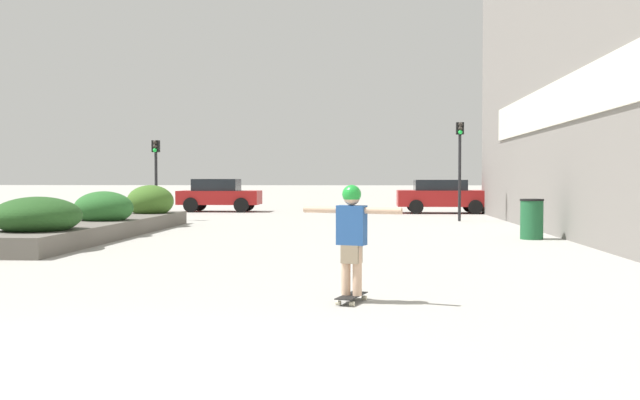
{
  "coord_description": "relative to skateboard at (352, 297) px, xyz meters",
  "views": [
    {
      "loc": [
        2.26,
        -5.33,
        1.63
      ],
      "look_at": [
        0.87,
        15.5,
        0.98
      ],
      "focal_mm": 40.0,
      "sensor_mm": 36.0,
      "label": 1
    }
  ],
  "objects": [
    {
      "name": "building_wall_right",
      "position": [
        5.71,
        7.68,
        4.89
      ],
      "size": [
        0.67,
        31.94,
        9.94
      ],
      "color": "gray",
      "rests_on": "ground_plane"
    },
    {
      "name": "planter_box",
      "position": [
        -7.15,
        9.88,
        0.43
      ],
      "size": [
        1.96,
        11.49,
        1.39
      ],
      "color": "#605B54",
      "rests_on": "ground_plane"
    },
    {
      "name": "trash_bin",
      "position": [
        4.55,
        9.92,
        0.47
      ],
      "size": [
        0.62,
        0.62,
        1.07
      ],
      "color": "#1E5B33",
      "rests_on": "ground_plane"
    },
    {
      "name": "skateboarder",
      "position": [
        0.0,
        0.0,
        0.9
      ],
      "size": [
        1.3,
        0.51,
        1.44
      ],
      "rotation": [
        0.0,
        0.0,
        -0.32
      ],
      "color": "tan",
      "rests_on": "skateboard"
    },
    {
      "name": "car_center_left",
      "position": [
        3.66,
        23.79,
        0.74
      ],
      "size": [
        4.24,
        2.01,
        1.54
      ],
      "rotation": [
        0.0,
        0.0,
        -1.57
      ],
      "color": "maroon",
      "rests_on": "ground_plane"
    },
    {
      "name": "ground_plane",
      "position": [
        -2.06,
        -3.92,
        -0.07
      ],
      "size": [
        300.0,
        300.0,
        0.0
      ],
      "primitive_type": "plane",
      "color": "#A3A099"
    },
    {
      "name": "traffic_light_left",
      "position": [
        -7.86,
        17.43,
        2.04
      ],
      "size": [
        0.28,
        0.3,
        3.06
      ],
      "color": "black",
      "rests_on": "ground_plane"
    },
    {
      "name": "car_leftmost",
      "position": [
        -6.94,
        24.61,
        0.76
      ],
      "size": [
        3.87,
        1.93,
        1.57
      ],
      "rotation": [
        0.0,
        0.0,
        -1.57
      ],
      "color": "maroon",
      "rests_on": "ground_plane"
    },
    {
      "name": "skateboard",
      "position": [
        0.0,
        0.0,
        0.0
      ],
      "size": [
        0.43,
        0.73,
        0.1
      ],
      "rotation": [
        0.0,
        0.0,
        -0.32
      ],
      "color": "black",
      "rests_on": "ground_plane"
    },
    {
      "name": "traffic_light_right",
      "position": [
        3.65,
        17.71,
        2.44
      ],
      "size": [
        0.28,
        0.3,
        3.71
      ],
      "color": "black",
      "rests_on": "ground_plane"
    }
  ]
}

